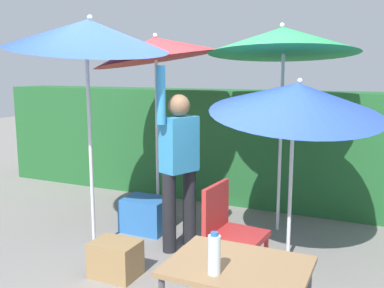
{
  "coord_description": "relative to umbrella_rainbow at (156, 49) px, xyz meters",
  "views": [
    {
      "loc": [
        1.79,
        -3.6,
        1.83
      ],
      "look_at": [
        0.0,
        0.3,
        1.1
      ],
      "focal_mm": 40.4,
      "sensor_mm": 36.0,
      "label": 1
    }
  ],
  "objects": [
    {
      "name": "bottle_water",
      "position": [
        1.71,
        -2.43,
        -1.23
      ],
      "size": [
        0.07,
        0.07,
        0.24
      ],
      "color": "silver",
      "rests_on": "folding_table"
    },
    {
      "name": "crate_cardboard",
      "position": [
        0.38,
        -1.46,
        -1.92
      ],
      "size": [
        0.42,
        0.31,
        0.32
      ],
      "primitive_type": "cube",
      "color": "#9E7A4C",
      "rests_on": "ground_plane"
    },
    {
      "name": "folding_table",
      "position": [
        1.8,
        -2.26,
        -1.43
      ],
      "size": [
        0.8,
        0.6,
        0.73
      ],
      "color": "#4C4C51",
      "rests_on": "ground_plane"
    },
    {
      "name": "chair_plastic",
      "position": [
        1.37,
        -1.22,
        -1.57
      ],
      "size": [
        0.47,
        0.47,
        0.89
      ],
      "color": "#B72D2D",
      "rests_on": "ground_plane"
    },
    {
      "name": "umbrella_orange",
      "position": [
        1.42,
        0.3,
        0.07
      ],
      "size": [
        1.65,
        1.66,
        2.38
      ],
      "color": "silver",
      "rests_on": "ground_plane"
    },
    {
      "name": "umbrella_navy",
      "position": [
        -0.17,
        -1.01,
        0.1
      ],
      "size": [
        1.62,
        1.6,
        2.49
      ],
      "color": "silver",
      "rests_on": "ground_plane"
    },
    {
      "name": "person_vendor",
      "position": [
        0.62,
        -0.65,
        -1.14
      ],
      "size": [
        0.34,
        0.54,
        1.88
      ],
      "color": "black",
      "rests_on": "ground_plane"
    },
    {
      "name": "umbrella_yellow",
      "position": [
        1.74,
        -0.45,
        -0.5
      ],
      "size": [
        1.66,
        1.64,
        1.91
      ],
      "color": "silver",
      "rests_on": "ground_plane"
    },
    {
      "name": "hedge_row",
      "position": [
        0.73,
        1.25,
        -1.3
      ],
      "size": [
        8.0,
        0.7,
        1.56
      ],
      "primitive_type": "cube",
      "color": "#23602D",
      "rests_on": "ground_plane"
    },
    {
      "name": "cooler_box",
      "position": [
        0.05,
        -0.38,
        -1.88
      ],
      "size": [
        0.51,
        0.38,
        0.39
      ],
      "primitive_type": "cube",
      "color": "#2D6BB7",
      "rests_on": "ground_plane"
    },
    {
      "name": "ground_plane",
      "position": [
        0.73,
        -0.88,
        -2.08
      ],
      "size": [
        24.0,
        24.0,
        0.0
      ],
      "primitive_type": "plane",
      "color": "gray"
    },
    {
      "name": "umbrella_rainbow",
      "position": [
        0.0,
        0.0,
        0.0
      ],
      "size": [
        1.52,
        1.5,
        2.35
      ],
      "color": "silver",
      "rests_on": "ground_plane"
    }
  ]
}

